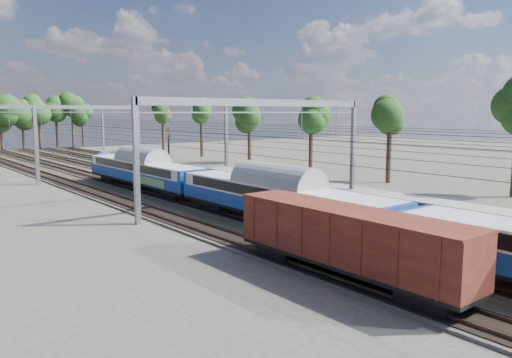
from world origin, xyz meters
TOP-DOWN VIEW (x-y plane):
  - track_bed at (-0.00, 45.00)m, footprint 21.00×130.00m
  - platform at (12.00, 20.00)m, footprint 3.00×70.00m
  - catenary at (0.33, 52.69)m, footprint 25.65×130.00m
  - tree_belt at (6.01, 97.14)m, footprint 40.13×100.84m
  - emu_train at (-4.50, 22.51)m, footprint 2.94×62.29m
  - freight_boxcar at (-9.00, 12.73)m, footprint 2.66×12.86m
  - worker at (-0.19, 66.82)m, footprint 0.49×0.67m
  - signal_near at (0.58, 47.32)m, footprint 0.35×0.32m
  - signal_far at (12.42, 69.27)m, footprint 0.39×0.36m

SIDE VIEW (x-z plane):
  - track_bed at x=0.00m, z-range -0.07..0.27m
  - platform at x=12.00m, z-range 0.00..0.30m
  - worker at x=-0.19m, z-range 0.00..1.70m
  - freight_boxcar at x=-9.00m, z-range 0.36..3.68m
  - emu_train at x=-4.50m, z-range 0.38..4.69m
  - signal_far at x=12.42m, z-range 0.74..6.29m
  - signal_near at x=0.58m, z-range 0.74..6.30m
  - catenary at x=0.33m, z-range 1.90..10.90m
  - tree_belt at x=6.01m, z-range 2.23..13.86m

